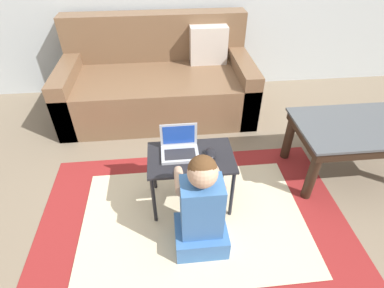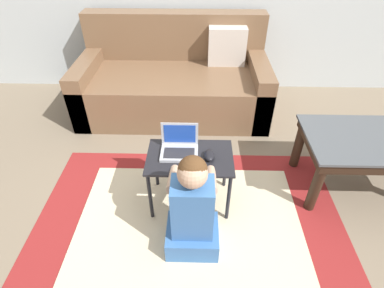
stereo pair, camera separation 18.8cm
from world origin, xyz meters
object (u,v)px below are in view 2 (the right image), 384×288
at_px(couch, 175,80).
at_px(laptop_desk, 190,163).
at_px(laptop, 179,148).
at_px(coffee_table, 372,147).
at_px(person_seated, 192,211).
at_px(computer_mouse, 209,155).

height_order(couch, laptop_desk, couch).
bearing_deg(couch, laptop, -84.49).
bearing_deg(coffee_table, laptop_desk, -171.64).
height_order(couch, person_seated, couch).
height_order(computer_mouse, person_seated, person_seated).
bearing_deg(laptop, person_seated, -77.12).
xyz_separation_m(coffee_table, person_seated, (-1.21, -0.52, -0.06)).
relative_size(coffee_table, computer_mouse, 8.41).
relative_size(couch, laptop, 7.65).
relative_size(computer_mouse, person_seated, 0.16).
xyz_separation_m(couch, person_seated, (0.21, -1.65, 0.02)).
distance_m(coffee_table, laptop, 1.31).
bearing_deg(couch, coffee_table, -38.45).
bearing_deg(couch, laptop_desk, -81.76).
distance_m(laptop, person_seated, 0.42).
bearing_deg(laptop_desk, person_seated, -86.55).
xyz_separation_m(coffee_table, laptop, (-1.30, -0.14, 0.08)).
relative_size(couch, laptop_desk, 3.28).
bearing_deg(computer_mouse, coffee_table, 9.76).
xyz_separation_m(couch, laptop, (0.12, -1.27, 0.16)).
distance_m(couch, coffee_table, 1.81).
bearing_deg(couch, computer_mouse, -76.71).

